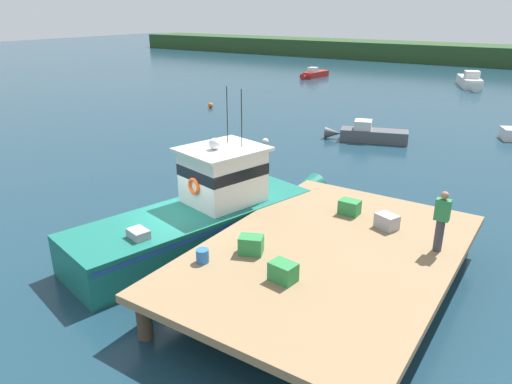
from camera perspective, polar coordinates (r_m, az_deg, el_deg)
The scene contains 15 objects.
ground_plane at distance 15.61m, azimuth -7.81°, elevation -6.15°, with size 200.00×200.00×0.00m, color #193847.
dock at distance 12.77m, azimuth 8.61°, elevation -7.28°, with size 6.00×9.00×1.20m.
main_fishing_boat at distance 15.37m, azimuth -5.67°, elevation -2.36°, with size 4.44×9.95×4.80m.
crate_stack_mid_dock at distance 11.17m, azimuth 3.23°, elevation -9.42°, with size 0.60×0.44×0.45m, color #2D8442.
crate_single_by_cleat at distance 14.16m, azimuth 15.25°, elevation -3.37°, with size 0.60×0.44×0.41m, color #9E9EA3.
crate_single_far at distance 12.30m, azimuth -0.60°, elevation -6.28°, with size 0.60×0.44×0.47m, color #2D8442.
crate_stack_near_edge at distance 14.84m, azimuth 11.03°, elevation -1.78°, with size 0.60×0.44×0.45m, color #2D8442.
bait_bucket at distance 12.00m, azimuth -6.36°, elevation -7.52°, with size 0.32×0.32×0.34m, color #2866B2.
deckhand_by_the_boat at distance 13.03m, azimuth 21.10°, elevation -3.12°, with size 0.36×0.22×1.63m.
moored_boat_far_left at distance 28.06m, azimuth 13.14°, elevation 6.71°, with size 4.67×2.28×1.17m.
moored_boat_far_right at distance 53.80m, azimuth 6.93°, elevation 13.72°, with size 1.50×4.43×1.11m.
moored_boat_mid_harbor at distance 50.94m, azimuth 24.03°, elevation 11.88°, with size 3.30×6.17×1.56m.
mooring_buoy_spare_mooring at distance 26.56m, azimuth 1.10°, elevation 5.99°, with size 0.39×0.39×0.39m, color silver.
mooring_buoy_channel_marker at distance 36.98m, azimuth -5.40°, elevation 10.19°, with size 0.38×0.38×0.38m, color #EA5B19.
far_shoreline at distance 73.15m, azimuth 26.88°, elevation 14.24°, with size 120.00×8.00×2.40m, color #284723.
Camera 1 is at (9.34, -10.32, 7.08)m, focal length 33.74 mm.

